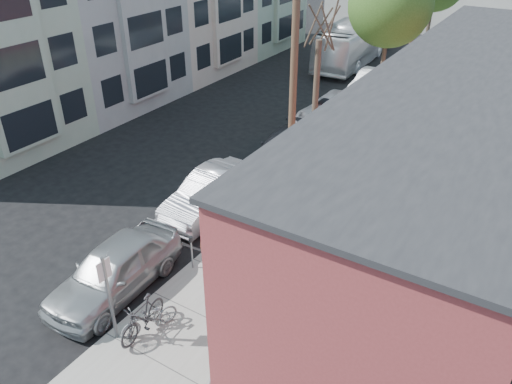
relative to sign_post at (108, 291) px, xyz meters
The scene contains 24 objects.
ground 4.93m from the sign_post, 120.86° to the left, with size 120.00×120.00×0.00m, color black.
sidewalk 15.16m from the sign_post, 82.75° to the left, with size 4.50×58.00×0.15m, color #9A978E.
cafe_building 11.22m from the sign_post, 53.37° to the left, with size 6.60×20.20×6.61m.
apartment_row 23.03m from the sign_post, 128.38° to the left, with size 6.30×32.00×9.00m.
sign_post is the anchor object (origin of this frame).
parking_meter_near 3.67m from the sign_post, 91.60° to the left, with size 0.14×0.14×1.24m.
parking_meter_far 14.44m from the sign_post, 90.40° to the left, with size 0.14×0.14×1.24m.
utility_pole_near 10.57m from the sign_post, 89.77° to the left, with size 3.57×0.28×10.00m.
utility_pole_far 26.12m from the sign_post, 89.78° to the left, with size 1.80×0.28×10.00m.
tree_bare 11.36m from the sign_post, 87.71° to the left, with size 0.24×0.24×6.02m.
tree_leafy_mid 20.00m from the sign_post, 88.68° to the left, with size 4.26×4.26×8.23m.
patio_chair_a 4.23m from the sign_post, 23.25° to the left, with size 0.50×0.50×0.88m, color #0F3814, non-canonical shape.
patio_chair_b 3.91m from the sign_post, ahead, with size 0.50×0.50×0.88m, color #0F3814, non-canonical shape.
patron_green 4.36m from the sign_post, 26.23° to the left, with size 0.87×0.68×1.79m, color #33804C.
cyclist 6.83m from the sign_post, 74.41° to the left, with size 1.06×0.61×1.64m, color maroon.
cyclist_bike 6.88m from the sign_post, 74.41° to the left, with size 0.65×1.88×0.99m, color black.
parked_bike_a 1.36m from the sign_post, 46.93° to the left, with size 0.53×1.87×1.12m, color black.
parked_bike_b 1.56m from the sign_post, 47.81° to the left, with size 0.59×1.70×0.89m, color slate.
car_0 2.41m from the sign_post, 134.81° to the left, with size 1.98×4.92×1.68m, color #A3A8AB.
car_1 7.31m from the sign_post, 104.25° to the left, with size 1.74×4.99×1.64m, color #BABAC3.
car_2 12.52m from the sign_post, 97.14° to the left, with size 1.92×4.72×1.37m, color black.
car_3 18.04m from the sign_post, 94.94° to the left, with size 2.50×5.42×1.51m, color gray.
car_4 23.90m from the sign_post, 93.72° to the left, with size 1.53×4.39×1.45m, color #94999B.
bus 30.53m from the sign_post, 99.74° to the left, with size 2.67×11.42×3.18m, color white.
Camera 1 is at (10.98, -10.40, 10.77)m, focal length 35.00 mm.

